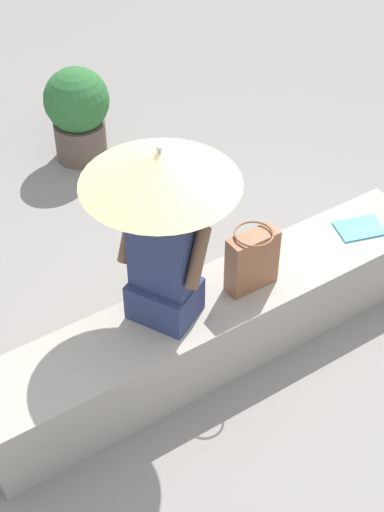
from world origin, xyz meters
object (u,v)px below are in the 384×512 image
Objects in this scene: person_seated at (163,259)px; magazine at (359,228)px; parasol at (160,168)px; handbag_black at (252,260)px; planter_near at (78,111)px.

magazine is at bearing -1.94° from person_seated.
parasol is 3.62× the size of magazine.
person_seated is at bearing -119.00° from parasol.
person_seated is 1.42m from magazine.
handbag_black is 1.35× the size of magazine.
handbag_black is at bearing -17.98° from parasol.
handbag_black is 2.31m from planter_near.
parasol is (0.04, 0.08, 0.50)m from person_seated.
magazine is 0.37× the size of planter_near.
person_seated reaches higher than magazine.
person_seated is at bearing -164.83° from magazine.
parasol reaches higher than magazine.
magazine is (0.85, 0.03, -0.18)m from handbag_black.
parasol reaches higher than handbag_black.
planter_near is (-0.77, 2.26, -0.05)m from magazine.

